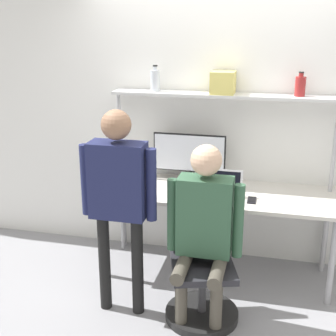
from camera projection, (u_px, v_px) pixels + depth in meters
The scene contains 13 objects.
ground_plane at pixel (207, 293), 3.92m from camera, with size 12.00×12.00×0.00m, color gray.
wall_back at pixel (225, 117), 4.23m from camera, with size 8.00×0.06×2.70m.
desk at pixel (216, 199), 4.06m from camera, with size 2.05×0.73×0.77m.
shelf_unit at pixel (222, 118), 4.07m from camera, with size 1.94×0.25×1.58m.
monitor at pixel (189, 156), 4.21m from camera, with size 0.66×0.23×0.45m.
laptop at pixel (223, 191), 3.88m from camera, with size 0.31×0.23×0.23m.
cell_phone at pixel (252, 200), 3.83m from camera, with size 0.07×0.15×0.01m.
office_chair at pixel (202, 283), 3.56m from camera, with size 0.57×0.57×0.90m.
person_seated at pixel (204, 222), 3.35m from camera, with size 0.56×0.47×1.37m.
person_standing at pixel (118, 188), 3.40m from camera, with size 0.58×0.22×1.60m.
bottle_clear at pixel (155, 80), 4.11m from camera, with size 0.08×0.08×0.23m.
bottle_red at pixel (300, 86), 3.84m from camera, with size 0.09×0.09×0.20m.
storage_box at pixel (223, 82), 3.98m from camera, with size 0.20×0.23×0.19m.
Camera 1 is at (0.48, -3.39, 2.19)m, focal length 50.00 mm.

